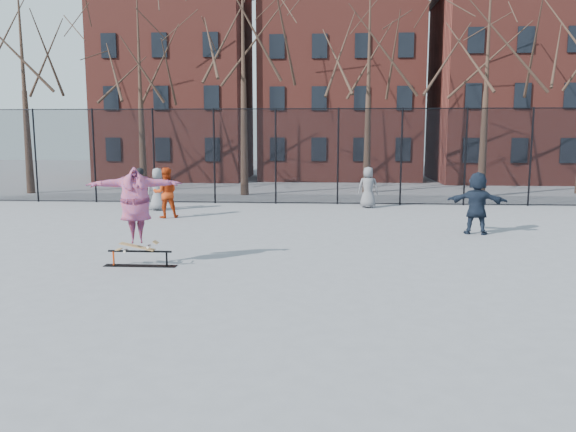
# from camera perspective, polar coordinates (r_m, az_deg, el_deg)

# --- Properties ---
(ground) EXTENTS (100.00, 100.00, 0.00)m
(ground) POSITION_cam_1_polar(r_m,az_deg,el_deg) (10.91, -0.07, -7.36)
(ground) COLOR slate
(skate_rail) EXTENTS (1.65, 0.25, 0.36)m
(skate_rail) POSITION_cam_1_polar(r_m,az_deg,el_deg) (13.08, -14.79, -4.33)
(skate_rail) COLOR black
(skate_rail) RESTS_ON ground
(skateboard) EXTENTS (0.85, 0.20, 0.10)m
(skateboard) POSITION_cam_1_polar(r_m,az_deg,el_deg) (13.04, -15.06, -3.16)
(skateboard) COLOR olive
(skateboard) RESTS_ON skate_rail
(skater) EXTENTS (2.16, 1.18, 1.69)m
(skater) POSITION_cam_1_polar(r_m,az_deg,el_deg) (12.90, -15.21, 0.74)
(skater) COLOR #563484
(skater) RESTS_ON skateboard
(bystander_grey) EXTENTS (0.87, 0.63, 1.65)m
(bystander_grey) POSITION_cam_1_polar(r_m,az_deg,el_deg) (22.20, -13.10, 2.67)
(bystander_grey) COLOR slate
(bystander_grey) RESTS_ON ground
(bystander_black) EXTENTS (0.68, 0.53, 1.65)m
(bystander_black) POSITION_cam_1_polar(r_m,az_deg,el_deg) (22.44, -14.76, 2.68)
(bystander_black) COLOR black
(bystander_black) RESTS_ON ground
(bystander_red) EXTENTS (1.04, 0.92, 1.77)m
(bystander_red) POSITION_cam_1_polar(r_m,az_deg,el_deg) (20.21, -12.32, 2.33)
(bystander_red) COLOR #AC320F
(bystander_red) RESTS_ON ground
(bystander_navy) EXTENTS (1.79, 0.93, 1.85)m
(bystander_navy) POSITION_cam_1_polar(r_m,az_deg,el_deg) (17.44, 18.64, 1.25)
(bystander_navy) COLOR black
(bystander_navy) RESTS_ON ground
(bystander_extra) EXTENTS (0.83, 0.57, 1.64)m
(bystander_extra) POSITION_cam_1_polar(r_m,az_deg,el_deg) (22.63, 8.14, 2.90)
(bystander_extra) COLOR #5B5A5F
(bystander_extra) RESTS_ON ground
(fence) EXTENTS (34.03, 0.07, 4.00)m
(fence) POSITION_cam_1_polar(r_m,az_deg,el_deg) (23.50, 2.12, 6.20)
(fence) COLOR black
(fence) RESTS_ON ground
(tree_row) EXTENTS (33.66, 7.46, 10.67)m
(tree_row) POSITION_cam_1_polar(r_m,az_deg,el_deg) (27.98, 1.97, 17.45)
(tree_row) COLOR black
(tree_row) RESTS_ON ground
(rowhouses) EXTENTS (29.00, 7.00, 13.00)m
(rowhouses) POSITION_cam_1_polar(r_m,az_deg,el_deg) (36.60, 4.01, 13.27)
(rowhouses) COLOR #5D251E
(rowhouses) RESTS_ON ground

